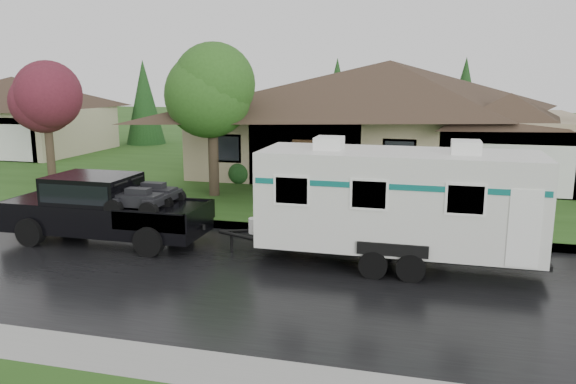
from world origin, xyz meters
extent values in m
plane|color=#254A17|center=(0.00, 0.00, 0.00)|extent=(140.00, 140.00, 0.00)
cube|color=black|center=(0.00, -2.00, 0.01)|extent=(140.00, 8.00, 0.01)
cube|color=gray|center=(0.00, 2.25, 0.07)|extent=(140.00, 0.50, 0.15)
cube|color=#254A17|center=(0.00, 15.00, 0.07)|extent=(140.00, 26.00, 0.15)
cube|color=tan|center=(2.00, 14.00, 1.65)|extent=(18.00, 10.00, 3.00)
pyramid|color=#34241C|center=(2.00, 14.00, 5.75)|extent=(19.44, 10.80, 2.60)
cube|color=tan|center=(7.40, 11.00, 1.50)|extent=(5.76, 4.00, 2.70)
cube|color=#B8AD88|center=(-22.00, 16.00, 1.55)|extent=(10.00, 8.00, 2.80)
pyramid|color=#34241C|center=(-22.00, 16.00, 4.95)|extent=(10.80, 8.64, 2.00)
cube|color=#B8AD88|center=(-19.00, 14.00, 1.41)|extent=(3.20, 4.00, 2.52)
cylinder|color=#382B1E|center=(-4.40, 6.35, 1.48)|extent=(0.41, 0.41, 2.67)
sphere|color=#326621|center=(-4.40, 6.35, 4.41)|extent=(3.69, 3.69, 3.69)
cylinder|color=#382B1E|center=(-13.42, 8.00, 1.33)|extent=(0.38, 0.38, 2.35)
sphere|color=maroon|center=(-13.42, 8.00, 3.90)|extent=(3.25, 3.25, 3.25)
sphere|color=#143814|center=(-4.30, 9.30, 0.65)|extent=(1.00, 1.00, 1.00)
sphere|color=#143814|center=(-0.10, 9.30, 0.65)|extent=(1.00, 1.00, 1.00)
sphere|color=#143814|center=(4.10, 9.30, 0.65)|extent=(1.00, 1.00, 1.00)
sphere|color=#143814|center=(8.30, 9.30, 0.65)|extent=(1.00, 1.00, 1.00)
cube|color=black|center=(-5.27, -0.20, 0.80)|extent=(6.15, 2.05, 0.88)
cube|color=black|center=(-7.52, -0.20, 1.08)|extent=(1.64, 2.00, 0.36)
cube|color=black|center=(-5.68, -0.20, 1.59)|extent=(2.46, 1.93, 0.92)
cube|color=black|center=(-5.68, -0.20, 1.64)|extent=(2.26, 1.97, 0.56)
cube|color=black|center=(-3.32, -0.20, 1.00)|extent=(2.26, 1.95, 0.06)
cylinder|color=black|center=(-7.21, -1.21, 0.43)|extent=(0.86, 0.33, 0.86)
cylinder|color=black|center=(-7.21, 0.80, 0.43)|extent=(0.86, 0.33, 0.86)
cylinder|color=black|center=(-3.32, -1.21, 0.43)|extent=(0.86, 0.33, 0.86)
cylinder|color=black|center=(-3.32, 0.80, 0.43)|extent=(0.86, 0.33, 0.86)
cube|color=silver|center=(3.43, -0.20, 1.82)|extent=(7.18, 2.46, 2.51)
cube|color=black|center=(3.43, -0.20, 0.41)|extent=(7.59, 1.23, 0.14)
cube|color=#0D5F59|center=(3.43, -0.20, 2.37)|extent=(7.03, 2.48, 0.14)
cube|color=white|center=(1.59, -0.20, 3.24)|extent=(0.72, 0.82, 0.33)
cube|color=white|center=(5.07, -0.20, 3.24)|extent=(0.72, 0.82, 0.33)
cylinder|color=black|center=(2.97, -1.41, 0.36)|extent=(0.72, 0.25, 0.72)
cylinder|color=black|center=(2.97, 1.01, 0.36)|extent=(0.72, 0.25, 0.72)
cylinder|color=black|center=(3.89, -1.41, 0.36)|extent=(0.72, 0.25, 0.72)
cylinder|color=black|center=(3.89, 1.01, 0.36)|extent=(0.72, 0.25, 0.72)
camera|label=1|loc=(4.27, -14.87, 4.99)|focal=35.00mm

